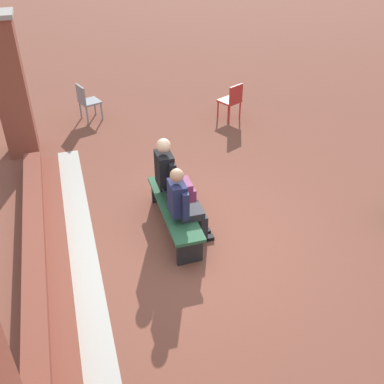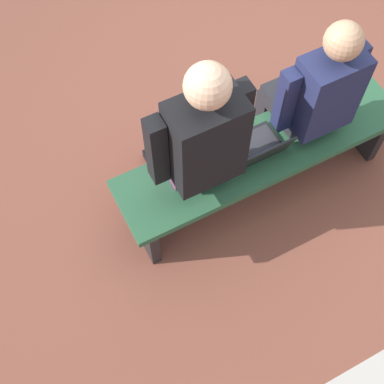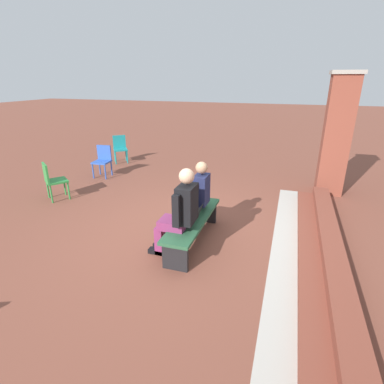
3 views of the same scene
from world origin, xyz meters
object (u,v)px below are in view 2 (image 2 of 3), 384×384
(laptop, at_px, (258,148))
(bench, at_px, (261,157))
(person_adult, at_px, (195,139))
(person_student, at_px, (311,93))

(laptop, bearing_deg, bench, -165.10)
(person_adult, height_order, laptop, person_adult)
(laptop, bearing_deg, person_adult, -12.59)
(person_adult, bearing_deg, bench, 170.38)
(bench, distance_m, laptop, 0.15)
(bench, distance_m, person_student, 0.48)
(bench, relative_size, person_adult, 1.30)
(person_student, height_order, person_adult, person_adult)
(person_student, distance_m, laptop, 0.43)
(person_adult, distance_m, laptop, 0.44)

